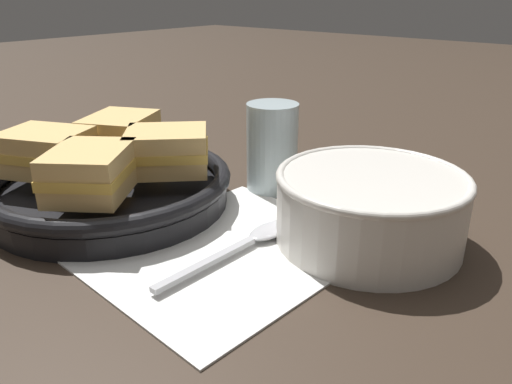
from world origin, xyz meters
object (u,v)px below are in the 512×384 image
object	(u,v)px
drinking_glass	(272,147)
sandwich_near_right	(167,150)
sandwich_far_right	(46,152)
skillet	(110,188)
soup_bowl	(370,204)
spoon	(255,238)
sandwich_far_left	(120,134)
sandwich_near_left	(90,172)

from	to	relation	value
drinking_glass	sandwich_near_right	bearing A→B (deg)	153.09
sandwich_far_right	skillet	bearing A→B (deg)	-47.54
sandwich_near_right	drinking_glass	xyz separation A→B (m)	(0.11, -0.06, -0.01)
soup_bowl	skillet	world-z (taller)	soup_bowl
skillet	sandwich_near_right	world-z (taller)	sandwich_near_right
soup_bowl	sandwich_far_right	distance (m)	0.35
drinking_glass	spoon	bearing A→B (deg)	-148.10
sandwich_far_left	drinking_glass	world-z (taller)	drinking_glass
sandwich_near_left	sandwich_far_right	bearing A→B (deg)	86.52
spoon	drinking_glass	xyz separation A→B (m)	(0.12, 0.08, 0.04)
sandwich_near_left	sandwich_near_right	distance (m)	0.09
soup_bowl	spoon	bearing A→B (deg)	134.17
spoon	sandwich_near_right	world-z (taller)	sandwich_near_right
soup_bowl	drinking_glass	world-z (taller)	drinking_glass
skillet	sandwich_far_left	bearing A→B (deg)	39.86
sandwich_near_left	drinking_glass	world-z (taller)	drinking_glass
spoon	skillet	xyz separation A→B (m)	(-0.03, 0.19, 0.01)
spoon	sandwich_near_left	xyz separation A→B (m)	(-0.08, 0.14, 0.06)
skillet	sandwich_far_right	xyz separation A→B (m)	(-0.04, 0.05, 0.04)
sandwich_near_left	sandwich_far_left	size ratio (longest dim) A/B	1.02
sandwich_near_right	skillet	bearing A→B (deg)	130.63
skillet	sandwich_far_left	size ratio (longest dim) A/B	3.38
spoon	soup_bowl	bearing A→B (deg)	-43.58
sandwich_far_left	sandwich_far_right	bearing A→B (deg)	176.52
soup_bowl	drinking_glass	distance (m)	0.16
skillet	sandwich_near_right	bearing A→B (deg)	-49.37
drinking_glass	soup_bowl	bearing A→B (deg)	-107.21
sandwich_near_right	soup_bowl	bearing A→B (deg)	-73.29
sandwich_near_left	sandwich_far_right	world-z (taller)	same
sandwich_near_right	sandwich_far_right	xyz separation A→B (m)	(-0.09, 0.10, 0.00)
sandwich_near_right	drinking_glass	world-z (taller)	drinking_glass
spoon	drinking_glass	world-z (taller)	drinking_glass
soup_bowl	sandwich_far_right	size ratio (longest dim) A/B	1.63
skillet	sandwich_near_left	size ratio (longest dim) A/B	3.30
spoon	sandwich_far_left	distance (m)	0.23
spoon	sandwich_near_right	distance (m)	0.15
sandwich_far_left	drinking_glass	bearing A→B (deg)	-54.42
spoon	sandwich_near_left	size ratio (longest dim) A/B	1.51
sandwich_near_left	sandwich_near_right	xyz separation A→B (m)	(0.09, -0.01, 0.00)
drinking_glass	sandwich_far_left	bearing A→B (deg)	125.58
spoon	drinking_glass	distance (m)	0.15
drinking_glass	sandwich_near_left	bearing A→B (deg)	162.97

